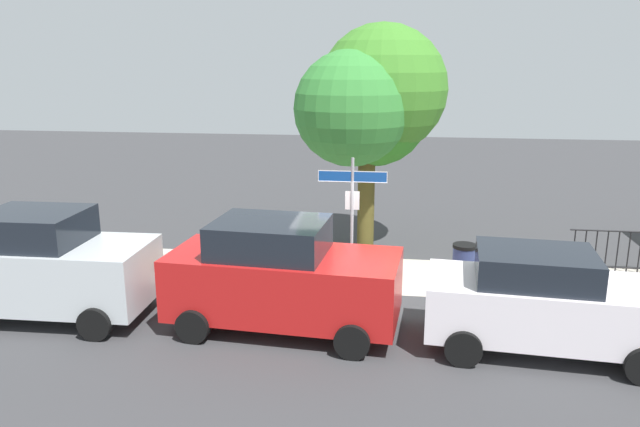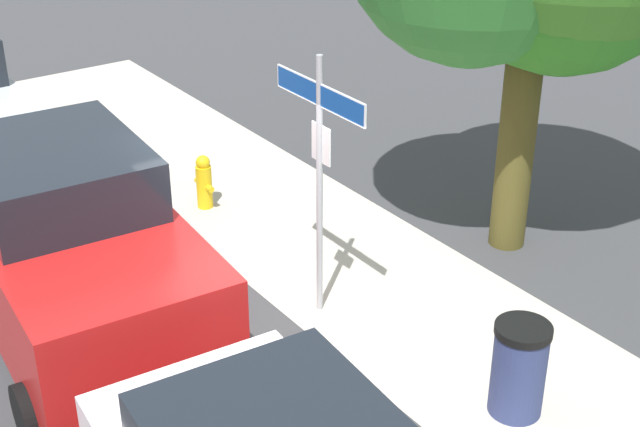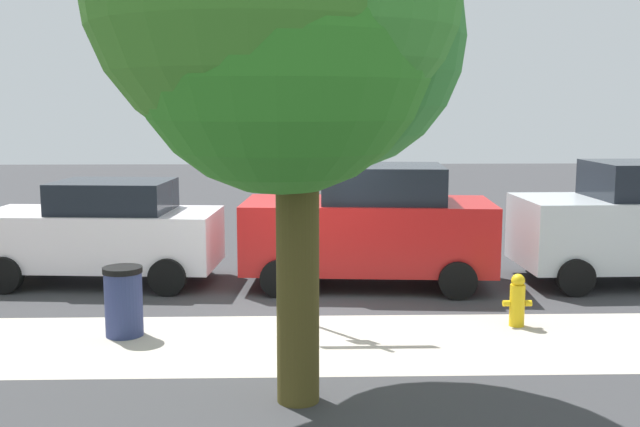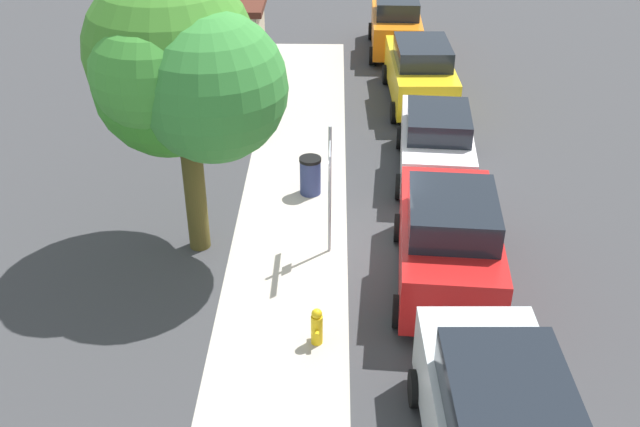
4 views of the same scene
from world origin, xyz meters
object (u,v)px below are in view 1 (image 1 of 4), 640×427
car_silver (47,266)px  shade_tree (370,100)px  car_white (544,302)px  trash_bin (464,264)px  fire_hydrant (226,262)px  car_red (282,276)px  street_sign (352,200)px

car_silver → shade_tree: bearing=40.6°
car_white → trash_bin: size_ratio=4.39×
car_white → fire_hydrant: (-6.71, 2.90, -0.55)m
car_red → trash_bin: bearing=42.3°
street_sign → car_white: bearing=-36.5°
trash_bin → car_red: bearing=-142.0°
car_red → fire_hydrant: (-1.91, 2.60, -0.68)m
street_sign → shade_tree: size_ratio=0.50×
street_sign → car_red: size_ratio=0.67×
street_sign → car_red: street_sign is taller
shade_tree → car_white: size_ratio=1.41×
car_silver → car_white: (9.60, -0.22, -0.14)m
car_silver → fire_hydrant: bearing=41.6°
car_silver → car_white: 9.60m
fire_hydrant → car_white: bearing=-23.4°
car_red → trash_bin: car_red is taller
car_red → car_white: car_red is taller
shade_tree → car_silver: size_ratio=1.49×
shade_tree → trash_bin: size_ratio=6.21×
shade_tree → fire_hydrant: shade_tree is taller
street_sign → trash_bin: bearing=11.0°
trash_bin → fire_hydrant: bearing=-176.9°
street_sign → shade_tree: bearing=86.7°
car_white → car_red: bearing=-179.1°
car_red → fire_hydrant: car_red is taller
trash_bin → shade_tree: bearing=133.8°
street_sign → car_white: size_ratio=0.70×
shade_tree → fire_hydrant: size_ratio=7.81×
fire_hydrant → trash_bin: trash_bin is taller
shade_tree → car_red: shade_tree is taller
car_white → trash_bin: (-1.09, 3.20, -0.44)m
street_sign → shade_tree: (0.17, 3.00, 2.02)m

